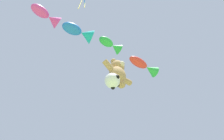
% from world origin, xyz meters
% --- Properties ---
extents(teddy_bear_kite, '(2.08, 0.92, 2.11)m').
position_xyz_m(teddy_bear_kite, '(-0.10, 4.32, 12.56)').
color(teddy_bear_kite, tan).
extents(soccer_ball_kite, '(0.83, 0.82, 0.76)m').
position_xyz_m(soccer_ball_kite, '(-0.53, 4.28, 11.25)').
color(soccer_ball_kite, white).
extents(fish_kite_crimson, '(2.24, 1.13, 0.78)m').
position_xyz_m(fish_kite_crimson, '(2.24, 3.97, 15.76)').
color(fish_kite_crimson, red).
extents(fish_kite_emerald, '(1.63, 0.95, 0.73)m').
position_xyz_m(fish_kite_emerald, '(-0.48, 4.44, 15.75)').
color(fish_kite_emerald, green).
extents(fish_kite_cobalt, '(2.02, 1.37, 0.88)m').
position_xyz_m(fish_kite_cobalt, '(-2.62, 4.99, 15.12)').
color(fish_kite_cobalt, blue).
extents(fish_kite_magenta, '(1.90, 0.95, 0.81)m').
position_xyz_m(fish_kite_magenta, '(-4.57, 5.81, 15.71)').
color(fish_kite_magenta, '#E53F9E').
extents(diamond_kite, '(0.74, 0.82, 2.79)m').
position_xyz_m(diamond_kite, '(-3.60, 3.53, 15.75)').
color(diamond_kite, blue).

